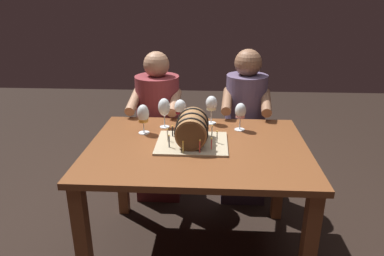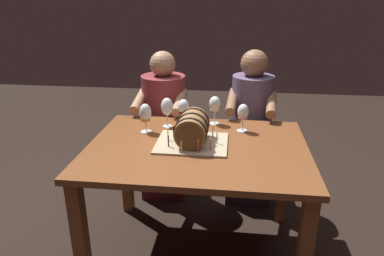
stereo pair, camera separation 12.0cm
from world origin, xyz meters
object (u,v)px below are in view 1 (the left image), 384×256
(barrel_cake, at_px, (192,130))
(person_seated_left, at_px, (159,133))
(wine_glass_amber, at_px, (143,115))
(wine_glass_rose, at_px, (240,112))
(wine_glass_red, at_px, (180,108))
(wine_glass_empty, at_px, (164,108))
(person_seated_right, at_px, (244,135))
(wine_glass_white, at_px, (211,104))
(dining_table, at_px, (197,163))

(barrel_cake, relative_size, person_seated_left, 0.35)
(person_seated_left, bearing_deg, wine_glass_amber, -90.96)
(wine_glass_rose, distance_m, wine_glass_red, 0.39)
(wine_glass_empty, xyz_separation_m, person_seated_right, (0.56, 0.42, -0.35))
(wine_glass_red, bearing_deg, wine_glass_white, 10.97)
(wine_glass_rose, xyz_separation_m, person_seated_right, (0.08, 0.44, -0.33))
(wine_glass_white, bearing_deg, barrel_cake, -106.89)
(wine_glass_white, height_order, wine_glass_red, wine_glass_white)
(dining_table, bearing_deg, wine_glass_rose, 45.77)
(wine_glass_rose, distance_m, wine_glass_amber, 0.61)
(person_seated_left, height_order, person_seated_right, person_seated_right)
(wine_glass_white, xyz_separation_m, wine_glass_empty, (-0.30, -0.09, 0.00))
(dining_table, xyz_separation_m, wine_glass_empty, (-0.23, 0.29, 0.24))
(person_seated_right, bearing_deg, dining_table, -115.25)
(dining_table, bearing_deg, wine_glass_amber, 152.74)
(wine_glass_empty, bearing_deg, wine_glass_white, 16.58)
(wine_glass_rose, bearing_deg, dining_table, -134.23)
(barrel_cake, height_order, wine_glass_amber, barrel_cake)
(barrel_cake, bearing_deg, wine_glass_rose, 39.97)
(wine_glass_empty, bearing_deg, person_seated_right, 36.80)
(dining_table, bearing_deg, wine_glass_empty, 128.28)
(barrel_cake, relative_size, wine_glass_white, 2.15)
(wine_glass_white, bearing_deg, dining_table, -101.24)
(dining_table, relative_size, wine_glass_red, 7.26)
(wine_glass_rose, relative_size, wine_glass_empty, 0.92)
(wine_glass_empty, bearing_deg, wine_glass_red, 27.03)
(barrel_cake, bearing_deg, wine_glass_amber, 153.32)
(wine_glass_white, relative_size, person_seated_right, 0.16)
(wine_glass_rose, bearing_deg, wine_glass_amber, -171.60)
(wine_glass_empty, bearing_deg, wine_glass_amber, -136.23)
(wine_glass_red, relative_size, person_seated_left, 0.15)
(dining_table, height_order, wine_glass_red, wine_glass_red)
(wine_glass_rose, relative_size, person_seated_left, 0.15)
(dining_table, height_order, person_seated_left, person_seated_left)
(dining_table, bearing_deg, wine_glass_white, 78.76)
(person_seated_left, bearing_deg, dining_table, -64.73)
(wine_glass_red, bearing_deg, wine_glass_amber, -143.08)
(person_seated_right, bearing_deg, wine_glass_empty, -143.20)
(wine_glass_rose, relative_size, wine_glass_amber, 0.96)
(wine_glass_amber, xyz_separation_m, person_seated_left, (0.01, 0.53, -0.33))
(wine_glass_empty, distance_m, person_seated_right, 0.78)
(wine_glass_white, bearing_deg, wine_glass_amber, -154.32)
(wine_glass_red, bearing_deg, wine_glass_rose, -10.68)
(wine_glass_white, relative_size, person_seated_left, 0.16)
(wine_glass_amber, height_order, wine_glass_white, wine_glass_white)
(barrel_cake, height_order, person_seated_right, person_seated_right)
(person_seated_left, bearing_deg, wine_glass_white, -38.87)
(wine_glass_amber, distance_m, wine_glass_empty, 0.16)
(wine_glass_red, distance_m, wine_glass_empty, 0.11)
(wine_glass_white, xyz_separation_m, wine_glass_red, (-0.20, -0.04, -0.02))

